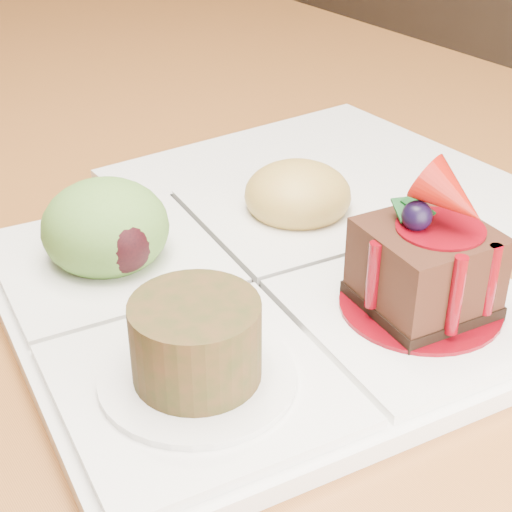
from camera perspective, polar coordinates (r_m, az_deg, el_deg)
dining_table at (r=0.84m, az=-14.14°, el=5.48°), size 1.00×1.80×0.75m
sampler_plate at (r=0.48m, az=-0.50°, el=-1.08°), size 0.33×0.33×0.11m
second_plate at (r=0.61m, az=5.25°, el=4.44°), size 0.27×0.27×0.01m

